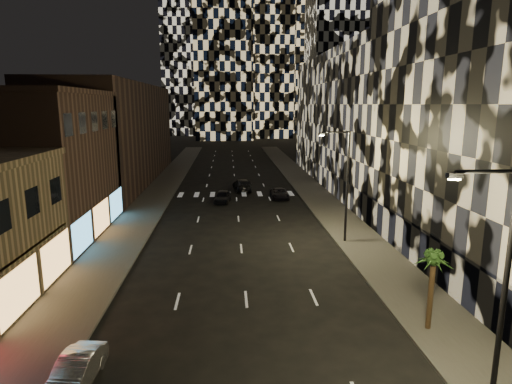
{
  "coord_description": "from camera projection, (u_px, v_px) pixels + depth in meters",
  "views": [
    {
      "loc": [
        -0.94,
        -3.25,
        11.19
      ],
      "look_at": [
        0.71,
        21.99,
        6.0
      ],
      "focal_mm": 30.0,
      "sensor_mm": 36.0,
      "label": 1
    }
  ],
  "objects": [
    {
      "name": "sidewalk_left",
      "position": [
        157.0,
        195.0,
        53.71
      ],
      "size": [
        4.0,
        120.0,
        0.15
      ],
      "primitive_type": "cube",
      "color": "#47443F",
      "rests_on": "ground"
    },
    {
      "name": "sidewalk_right",
      "position": [
        314.0,
        192.0,
        54.99
      ],
      "size": [
        4.0,
        120.0,
        0.15
      ],
      "primitive_type": "cube",
      "color": "#47443F",
      "rests_on": "ground"
    },
    {
      "name": "curb_left",
      "position": [
        173.0,
        194.0,
        53.85
      ],
      "size": [
        0.2,
        120.0,
        0.15
      ],
      "primitive_type": "cube",
      "color": "#4C4C47",
      "rests_on": "ground"
    },
    {
      "name": "curb_right",
      "position": [
        298.0,
        193.0,
        54.86
      ],
      "size": [
        0.2,
        120.0,
        0.15
      ],
      "primitive_type": "cube",
      "color": "#4C4C47",
      "rests_on": "ground"
    },
    {
      "name": "retail_brown",
      "position": [
        37.0,
        167.0,
        35.95
      ],
      "size": [
        10.0,
        15.0,
        12.0
      ],
      "primitive_type": "cube",
      "color": "#4A332A",
      "rests_on": "ground"
    },
    {
      "name": "retail_filler_left",
      "position": [
        117.0,
        134.0,
        61.65
      ],
      "size": [
        10.0,
        40.0,
        14.0
      ],
      "primitive_type": "cube",
      "color": "#4A332A",
      "rests_on": "ground"
    },
    {
      "name": "midrise_base",
      "position": [
        419.0,
        245.0,
        29.92
      ],
      "size": [
        0.6,
        25.0,
        3.0
      ],
      "primitive_type": "cube",
      "color": "#383838",
      "rests_on": "ground"
    },
    {
      "name": "midrise_filler_right",
      "position": [
        375.0,
        120.0,
        60.68
      ],
      "size": [
        16.0,
        40.0,
        18.0
      ],
      "primitive_type": "cube",
      "color": "#232326",
      "rests_on": "ground"
    },
    {
      "name": "streetlight_near",
      "position": [
        500.0,
        277.0,
        14.72
      ],
      "size": [
        2.55,
        0.25,
        9.0
      ],
      "color": "black",
      "rests_on": "sidewalk_right"
    },
    {
      "name": "streetlight_far",
      "position": [
        344.0,
        179.0,
        34.27
      ],
      "size": [
        2.55,
        0.25,
        9.0
      ],
      "color": "black",
      "rests_on": "sidewalk_right"
    },
    {
      "name": "car_silver_parked",
      "position": [
        75.0,
        372.0,
        17.2
      ],
      "size": [
        1.66,
        3.93,
        1.26
      ],
      "primitive_type": "imported",
      "rotation": [
        0.0,
        0.0,
        -0.09
      ],
      "color": "#A3A2A7",
      "rests_on": "ground"
    },
    {
      "name": "car_dark_midlane",
      "position": [
        223.0,
        197.0,
        49.66
      ],
      "size": [
        2.17,
        4.24,
        1.38
      ],
      "primitive_type": "imported",
      "rotation": [
        0.0,
        0.0,
        -0.14
      ],
      "color": "black",
      "rests_on": "ground"
    },
    {
      "name": "car_dark_oncoming",
      "position": [
        242.0,
        185.0,
        56.43
      ],
      "size": [
        2.63,
        5.41,
        1.52
      ],
      "primitive_type": "imported",
      "rotation": [
        0.0,
        0.0,
        3.24
      ],
      "color": "black",
      "rests_on": "ground"
    },
    {
      "name": "car_dark_rightlane",
      "position": [
        279.0,
        194.0,
        51.62
      ],
      "size": [
        2.03,
        4.39,
        1.22
      ],
      "primitive_type": "imported",
      "rotation": [
        0.0,
        0.0,
        -0.0
      ],
      "color": "black",
      "rests_on": "ground"
    },
    {
      "name": "palm_tree",
      "position": [
        433.0,
        264.0,
        20.87
      ],
      "size": [
        2.1,
        2.05,
        4.11
      ],
      "color": "#47331E",
      "rests_on": "sidewalk_right"
    }
  ]
}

